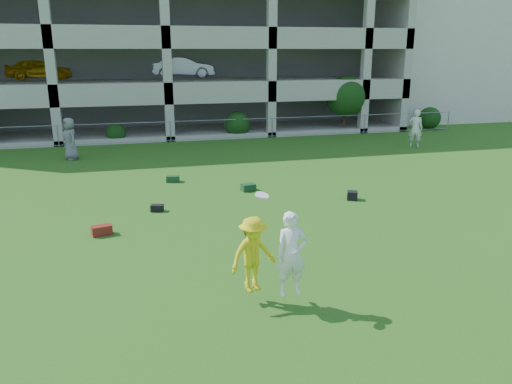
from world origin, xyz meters
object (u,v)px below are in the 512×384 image
object	(u,v)px
crate_d	(352,195)
parking_garage	(155,35)
bystander_c	(70,139)
frisbee_contest	(265,254)
bystander_e	(415,128)
stucco_building	(440,50)

from	to	relation	value
crate_d	parking_garage	size ratio (longest dim) A/B	0.01
crate_d	parking_garage	xyz separation A→B (m)	(-5.13, 21.75, 5.86)
crate_d	bystander_c	bearing A→B (deg)	136.90
frisbee_contest	parking_garage	bearing A→B (deg)	90.37
bystander_e	parking_garage	distance (m)	19.16
bystander_e	frisbee_contest	size ratio (longest dim) A/B	0.94
stucco_building	parking_garage	distance (m)	23.04
bystander_c	crate_d	distance (m)	13.90
bystander_c	parking_garage	xyz separation A→B (m)	(5.00, 12.27, 5.02)
frisbee_contest	parking_garage	size ratio (longest dim) A/B	0.07
crate_d	stucco_building	bearing A→B (deg)	50.96
crate_d	frisbee_contest	size ratio (longest dim) A/B	0.16
stucco_building	crate_d	world-z (taller)	stucco_building
stucco_building	bystander_e	xyz separation A→B (m)	(-10.46, -13.88, -3.99)
bystander_c	parking_garage	world-z (taller)	parking_garage
crate_d	bystander_e	bearing A→B (deg)	47.73
bystander_c	bystander_e	world-z (taller)	bystander_e
stucco_building	crate_d	distance (m)	28.80
bystander_c	frisbee_contest	world-z (taller)	frisbee_contest
crate_d	frisbee_contest	xyz separation A→B (m)	(-4.95, -6.40, 0.96)
bystander_e	crate_d	size ratio (longest dim) A/B	5.79
bystander_c	bystander_e	distance (m)	17.60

